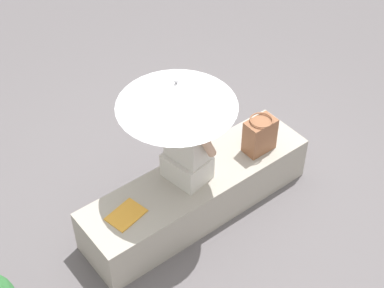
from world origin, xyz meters
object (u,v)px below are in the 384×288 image
(handbag_black, at_px, (260,135))
(magazine, at_px, (126,215))
(person_seated, at_px, (187,141))
(parasol, at_px, (176,95))

(handbag_black, bearing_deg, magazine, -3.63)
(person_seated, height_order, handbag_black, person_seated)
(parasol, relative_size, handbag_black, 2.99)
(person_seated, distance_m, handbag_black, 0.72)
(parasol, distance_m, handbag_black, 1.03)
(person_seated, distance_m, magazine, 0.73)
(person_seated, xyz_separation_m, parasol, (0.07, -0.02, 0.47))
(person_seated, height_order, magazine, person_seated)
(parasol, xyz_separation_m, handbag_black, (-0.74, 0.15, -0.69))
(person_seated, xyz_separation_m, magazine, (0.62, 0.04, -0.38))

